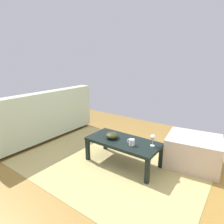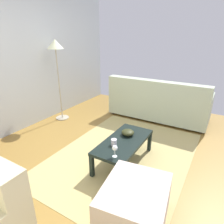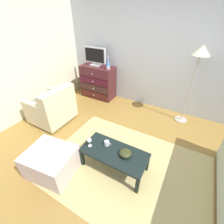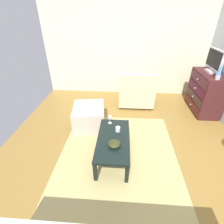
# 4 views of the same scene
# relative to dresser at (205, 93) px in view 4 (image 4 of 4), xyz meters

# --- Properties ---
(ground_plane) EXTENTS (5.59, 4.51, 0.05)m
(ground_plane) POSITION_rel_dresser_xyz_m (1.59, -1.70, -0.48)
(ground_plane) COLOR olive
(wall_plain_left) EXTENTS (0.12, 4.51, 2.67)m
(wall_plain_left) POSITION_rel_dresser_xyz_m (-0.96, -1.70, 0.88)
(wall_plain_left) COLOR beige
(wall_plain_left) RESTS_ON ground_plane
(area_rug) EXTENTS (2.60, 1.90, 0.01)m
(area_rug) POSITION_rel_dresser_xyz_m (1.79, -1.90, -0.45)
(area_rug) COLOR tan
(area_rug) RESTS_ON ground_plane
(dresser) EXTENTS (0.96, 0.49, 0.90)m
(dresser) POSITION_rel_dresser_xyz_m (0.00, 0.00, 0.00)
(dresser) COLOR #411B1D
(dresser) RESTS_ON ground_plane
(tv) EXTENTS (0.64, 0.18, 0.48)m
(tv) POSITION_rel_dresser_xyz_m (-0.07, 0.02, 0.70)
(tv) COLOR silver
(tv) RESTS_ON dresser
(lava_lamp) EXTENTS (0.09, 0.09, 0.33)m
(lava_lamp) POSITION_rel_dresser_xyz_m (0.38, -0.04, 0.60)
(lava_lamp) COLOR #B7B7BC
(lava_lamp) RESTS_ON dresser
(coffee_table) EXTENTS (1.03, 0.49, 0.36)m
(coffee_table) POSITION_rel_dresser_xyz_m (1.63, -1.98, -0.13)
(coffee_table) COLOR black
(coffee_table) RESTS_ON ground_plane
(wine_glass) EXTENTS (0.07, 0.07, 0.16)m
(wine_glass) POSITION_rel_dresser_xyz_m (1.23, -2.06, 0.03)
(wine_glass) COLOR silver
(wine_glass) RESTS_ON coffee_table
(mug) EXTENTS (0.11, 0.08, 0.08)m
(mug) POSITION_rel_dresser_xyz_m (1.46, -1.92, -0.05)
(mug) COLOR silver
(mug) RESTS_ON coffee_table
(bowl_decorative) EXTENTS (0.19, 0.19, 0.08)m
(bowl_decorative) POSITION_rel_dresser_xyz_m (1.80, -1.95, -0.05)
(bowl_decorative) COLOR #2C3016
(bowl_decorative) RESTS_ON coffee_table
(armchair) EXTENTS (0.80, 0.83, 0.85)m
(armchair) POSITION_rel_dresser_xyz_m (-0.20, -1.54, -0.10)
(armchair) COLOR #332319
(armchair) RESTS_ON ground_plane
(ottoman) EXTENTS (0.78, 0.69, 0.43)m
(ottoman) POSITION_rel_dresser_xyz_m (0.81, -2.52, -0.24)
(ottoman) COLOR #C3B0A5
(ottoman) RESTS_ON ground_plane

